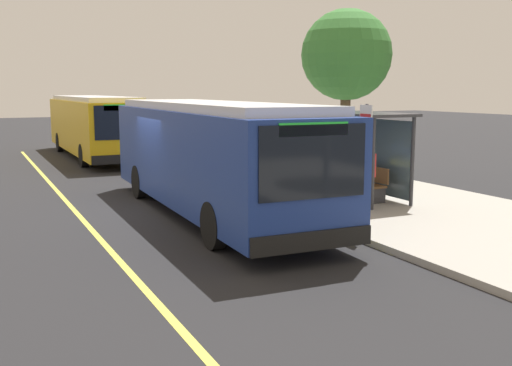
{
  "coord_description": "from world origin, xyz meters",
  "views": [
    {
      "loc": [
        15.99,
        -4.64,
        3.26
      ],
      "look_at": [
        4.2,
        1.0,
        1.23
      ],
      "focal_mm": 42.07,
      "sensor_mm": 36.0,
      "label": 1
    }
  ],
  "objects_px": {
    "transit_bus_main": "(212,154)",
    "transit_bus_second": "(94,124)",
    "waiting_bench": "(366,182)",
    "route_sign_post": "(366,148)",
    "pedestrian_commuter": "(367,173)"
  },
  "relations": [
    {
      "from": "transit_bus_main",
      "to": "pedestrian_commuter",
      "type": "bearing_deg",
      "value": 64.05
    },
    {
      "from": "transit_bus_main",
      "to": "pedestrian_commuter",
      "type": "xyz_separation_m",
      "value": [
        1.77,
        3.64,
        -0.5
      ]
    },
    {
      "from": "transit_bus_second",
      "to": "transit_bus_main",
      "type": "bearing_deg",
      "value": 0.72
    },
    {
      "from": "transit_bus_second",
      "to": "route_sign_post",
      "type": "relative_size",
      "value": 4.27
    },
    {
      "from": "waiting_bench",
      "to": "pedestrian_commuter",
      "type": "height_order",
      "value": "pedestrian_commuter"
    },
    {
      "from": "waiting_bench",
      "to": "route_sign_post",
      "type": "xyz_separation_m",
      "value": [
        2.87,
        -2.13,
        1.32
      ]
    },
    {
      "from": "transit_bus_main",
      "to": "route_sign_post",
      "type": "height_order",
      "value": "same"
    },
    {
      "from": "transit_bus_main",
      "to": "route_sign_post",
      "type": "relative_size",
      "value": 3.85
    },
    {
      "from": "route_sign_post",
      "to": "pedestrian_commuter",
      "type": "relative_size",
      "value": 1.66
    },
    {
      "from": "transit_bus_main",
      "to": "transit_bus_second",
      "type": "height_order",
      "value": "same"
    },
    {
      "from": "transit_bus_main",
      "to": "transit_bus_second",
      "type": "xyz_separation_m",
      "value": [
        -15.15,
        -0.19,
        0.0
      ]
    },
    {
      "from": "transit_bus_second",
      "to": "waiting_bench",
      "type": "height_order",
      "value": "transit_bus_second"
    },
    {
      "from": "transit_bus_second",
      "to": "waiting_bench",
      "type": "xyz_separation_m",
      "value": [
        15.68,
        4.73,
        -0.98
      ]
    },
    {
      "from": "waiting_bench",
      "to": "route_sign_post",
      "type": "bearing_deg",
      "value": -36.61
    },
    {
      "from": "transit_bus_main",
      "to": "pedestrian_commuter",
      "type": "height_order",
      "value": "transit_bus_main"
    }
  ]
}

